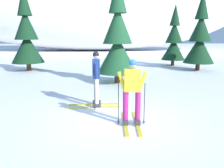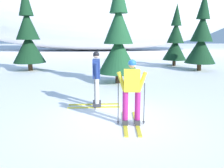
% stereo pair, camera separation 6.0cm
% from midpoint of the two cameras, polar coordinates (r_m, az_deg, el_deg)
% --- Properties ---
extents(ground_plane, '(120.00, 120.00, 0.00)m').
position_cam_midpoint_polar(ground_plane, '(6.58, 1.61, -8.79)').
color(ground_plane, white).
extents(skier_yellow_jacket, '(0.79, 1.78, 1.77)m').
position_cam_midpoint_polar(skier_yellow_jacket, '(5.89, 5.31, -1.92)').
color(skier_yellow_jacket, gold).
rests_on(skier_yellow_jacket, ground).
extents(skier_navy_jacket, '(1.76, 0.80, 1.86)m').
position_cam_midpoint_polar(skier_navy_jacket, '(7.45, -3.79, 1.55)').
color(skier_navy_jacket, gold).
rests_on(skier_navy_jacket, ground).
extents(pine_tree_center_left, '(2.13, 2.13, 5.52)m').
position_cam_midpoint_polar(pine_tree_center_left, '(16.18, -20.49, 11.33)').
color(pine_tree_center_left, '#47301E').
rests_on(pine_tree_center_left, ground).
extents(pine_tree_center, '(2.01, 2.01, 5.20)m').
position_cam_midpoint_polar(pine_tree_center, '(11.15, 1.79, 11.31)').
color(pine_tree_center, '#47301E').
rests_on(pine_tree_center, ground).
extents(pine_tree_center_right, '(1.82, 1.82, 4.73)m').
position_cam_midpoint_polar(pine_tree_center_right, '(18.38, 15.91, 10.61)').
color(pine_tree_center_right, '#47301E').
rests_on(pine_tree_center_right, ground).
extents(pine_tree_far_right, '(2.01, 2.01, 5.20)m').
position_cam_midpoint_polar(pine_tree_far_right, '(16.36, 21.90, 10.76)').
color(pine_tree_far_right, '#47301E').
rests_on(pine_tree_far_right, ground).
extents(snow_ridge_background, '(46.75, 14.42, 14.09)m').
position_cam_midpoint_polar(snow_ridge_background, '(36.28, -4.40, 19.66)').
color(snow_ridge_background, white).
rests_on(snow_ridge_background, ground).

